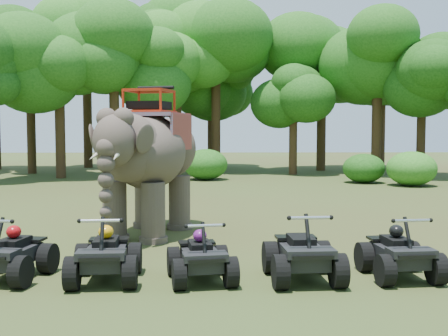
{
  "coord_description": "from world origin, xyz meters",
  "views": [
    {
      "loc": [
        -0.28,
        -11.61,
        2.8
      ],
      "look_at": [
        0.0,
        1.2,
        1.9
      ],
      "focal_mm": 45.0,
      "sensor_mm": 36.0,
      "label": 1
    }
  ],
  "objects_px": {
    "atv_0": "(10,247)",
    "atv_3": "(303,245)",
    "atv_2": "(201,250)",
    "atv_1": "(105,248)",
    "atv_4": "(399,246)",
    "elephant": "(149,161)"
  },
  "relations": [
    {
      "from": "atv_0",
      "to": "atv_4",
      "type": "distance_m",
      "value": 7.26
    },
    {
      "from": "atv_0",
      "to": "atv_4",
      "type": "bearing_deg",
      "value": 8.9
    },
    {
      "from": "atv_2",
      "to": "atv_4",
      "type": "xyz_separation_m",
      "value": [
        3.71,
        0.15,
        0.03
      ]
    },
    {
      "from": "atv_2",
      "to": "atv_3",
      "type": "xyz_separation_m",
      "value": [
        1.88,
        0.02,
        0.07
      ]
    },
    {
      "from": "atv_1",
      "to": "atv_3",
      "type": "xyz_separation_m",
      "value": [
        3.63,
        -0.0,
        0.02
      ]
    },
    {
      "from": "atv_3",
      "to": "atv_4",
      "type": "xyz_separation_m",
      "value": [
        1.84,
        0.12,
        -0.04
      ]
    },
    {
      "from": "atv_2",
      "to": "atv_1",
      "type": "bearing_deg",
      "value": 169.71
    },
    {
      "from": "atv_1",
      "to": "atv_4",
      "type": "xyz_separation_m",
      "value": [
        5.47,
        0.12,
        -0.02
      ]
    },
    {
      "from": "elephant",
      "to": "atv_4",
      "type": "distance_m",
      "value": 6.98
    },
    {
      "from": "elephant",
      "to": "atv_4",
      "type": "relative_size",
      "value": 2.86
    },
    {
      "from": "atv_3",
      "to": "atv_0",
      "type": "bearing_deg",
      "value": 174.86
    },
    {
      "from": "atv_0",
      "to": "atv_3",
      "type": "height_order",
      "value": "atv_3"
    },
    {
      "from": "atv_4",
      "to": "atv_2",
      "type": "bearing_deg",
      "value": 177.62
    },
    {
      "from": "atv_0",
      "to": "atv_3",
      "type": "xyz_separation_m",
      "value": [
        5.42,
        -0.17,
        0.04
      ]
    },
    {
      "from": "atv_4",
      "to": "atv_1",
      "type": "bearing_deg",
      "value": 176.59
    },
    {
      "from": "atv_1",
      "to": "atv_2",
      "type": "bearing_deg",
      "value": -4.12
    },
    {
      "from": "atv_3",
      "to": "atv_1",
      "type": "bearing_deg",
      "value": 176.62
    },
    {
      "from": "elephant",
      "to": "atv_2",
      "type": "height_order",
      "value": "elephant"
    },
    {
      "from": "elephant",
      "to": "atv_0",
      "type": "bearing_deg",
      "value": -99.11
    },
    {
      "from": "elephant",
      "to": "atv_0",
      "type": "height_order",
      "value": "elephant"
    },
    {
      "from": "elephant",
      "to": "atv_1",
      "type": "relative_size",
      "value": 2.76
    },
    {
      "from": "atv_0",
      "to": "elephant",
      "type": "bearing_deg",
      "value": 74.15
    }
  ]
}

